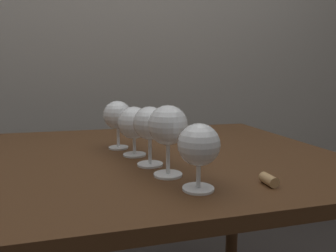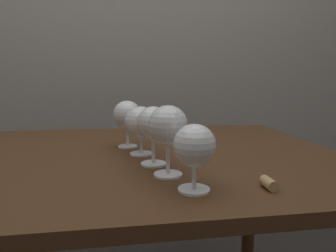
% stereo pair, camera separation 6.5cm
% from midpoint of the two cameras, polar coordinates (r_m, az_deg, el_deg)
% --- Properties ---
extents(back_wall, '(5.00, 0.08, 2.60)m').
position_cam_midpoint_polar(back_wall, '(1.78, -12.79, 19.34)').
color(back_wall, gray).
rests_on(back_wall, ground_plane).
extents(dining_table, '(1.19, 0.87, 0.76)m').
position_cam_midpoint_polar(dining_table, '(0.91, -9.39, -11.51)').
color(dining_table, '#472B16').
rests_on(dining_table, ground_plane).
extents(wine_glass_port, '(0.08, 0.08, 0.13)m').
position_cam_midpoint_polar(wine_glass_port, '(0.57, 2.67, -3.94)').
color(wine_glass_port, white).
rests_on(wine_glass_port, dining_table).
extents(wine_glass_rose, '(0.09, 0.09, 0.16)m').
position_cam_midpoint_polar(wine_glass_rose, '(0.65, -2.86, -0.15)').
color(wine_glass_rose, white).
rests_on(wine_glass_rose, dining_table).
extents(wine_glass_cabernet, '(0.08, 0.08, 0.15)m').
position_cam_midpoint_polar(wine_glass_cabernet, '(0.74, -6.04, 0.19)').
color(wine_glass_cabernet, white).
rests_on(wine_glass_cabernet, dining_table).
extents(wine_glass_pinot, '(0.09, 0.09, 0.14)m').
position_cam_midpoint_polar(wine_glass_pinot, '(0.84, -8.71, 0.36)').
color(wine_glass_pinot, white).
rests_on(wine_glass_pinot, dining_table).
extents(wine_glass_chardonnay, '(0.09, 0.09, 0.15)m').
position_cam_midpoint_polar(wine_glass_chardonnay, '(0.93, -11.56, 1.85)').
color(wine_glass_chardonnay, white).
rests_on(wine_glass_chardonnay, dining_table).
extents(cork, '(0.02, 0.04, 0.02)m').
position_cam_midpoint_polar(cork, '(0.65, 15.89, -9.87)').
color(cork, tan).
rests_on(cork, dining_table).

